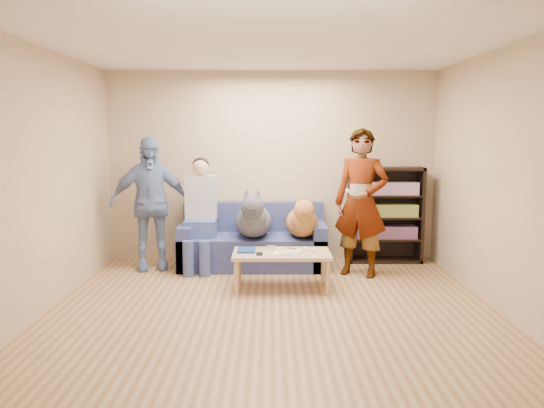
{
  "coord_description": "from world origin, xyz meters",
  "views": [
    {
      "loc": [
        -0.02,
        -4.83,
        1.76
      ],
      "look_at": [
        0.0,
        1.2,
        0.95
      ],
      "focal_mm": 35.0,
      "sensor_mm": 36.0,
      "label": 1
    }
  ],
  "objects_px": {
    "sofa": "(253,245)",
    "bookshelf": "(385,213)",
    "camera_silver": "(271,248)",
    "person_standing_right": "(361,203)",
    "notebook_blue": "(247,250)",
    "dog_gray": "(253,219)",
    "dog_tan": "(302,221)",
    "coffee_table": "(282,256)",
    "person_standing_left": "(150,203)",
    "person_seated": "(200,210)"
  },
  "relations": [
    {
      "from": "sofa",
      "to": "bookshelf",
      "type": "bearing_deg",
      "value": 7.4
    },
    {
      "from": "camera_silver",
      "to": "sofa",
      "type": "relative_size",
      "value": 0.06
    },
    {
      "from": "person_standing_right",
      "to": "notebook_blue",
      "type": "xyz_separation_m",
      "value": [
        -1.39,
        -0.52,
        -0.48
      ]
    },
    {
      "from": "camera_silver",
      "to": "dog_gray",
      "type": "distance_m",
      "value": 0.79
    },
    {
      "from": "dog_tan",
      "to": "coffee_table",
      "type": "distance_m",
      "value": 0.93
    },
    {
      "from": "camera_silver",
      "to": "coffee_table",
      "type": "distance_m",
      "value": 0.18
    },
    {
      "from": "sofa",
      "to": "dog_gray",
      "type": "relative_size",
      "value": 1.49
    },
    {
      "from": "person_standing_left",
      "to": "notebook_blue",
      "type": "relative_size",
      "value": 6.61
    },
    {
      "from": "notebook_blue",
      "to": "bookshelf",
      "type": "height_order",
      "value": "bookshelf"
    },
    {
      "from": "notebook_blue",
      "to": "person_seated",
      "type": "relative_size",
      "value": 0.18
    },
    {
      "from": "coffee_table",
      "to": "notebook_blue",
      "type": "bearing_deg",
      "value": 172.87
    },
    {
      "from": "person_seated",
      "to": "dog_tan",
      "type": "bearing_deg",
      "value": -3.56
    },
    {
      "from": "person_standing_left",
      "to": "dog_gray",
      "type": "distance_m",
      "value": 1.35
    },
    {
      "from": "sofa",
      "to": "person_seated",
      "type": "relative_size",
      "value": 1.29
    },
    {
      "from": "camera_silver",
      "to": "coffee_table",
      "type": "xyz_separation_m",
      "value": [
        0.12,
        -0.12,
        -0.07
      ]
    },
    {
      "from": "notebook_blue",
      "to": "dog_tan",
      "type": "distance_m",
      "value": 1.07
    },
    {
      "from": "person_standing_right",
      "to": "dog_tan",
      "type": "xyz_separation_m",
      "value": [
        -0.7,
        0.28,
        -0.27
      ]
    },
    {
      "from": "person_seated",
      "to": "bookshelf",
      "type": "xyz_separation_m",
      "value": [
        2.48,
        0.36,
        -0.09
      ]
    },
    {
      "from": "person_standing_right",
      "to": "notebook_blue",
      "type": "relative_size",
      "value": 7.01
    },
    {
      "from": "person_standing_left",
      "to": "dog_tan",
      "type": "xyz_separation_m",
      "value": [
        1.97,
        -0.05,
        -0.22
      ]
    },
    {
      "from": "person_standing_left",
      "to": "bookshelf",
      "type": "xyz_separation_m",
      "value": [
        3.13,
        0.39,
        -0.18
      ]
    },
    {
      "from": "camera_silver",
      "to": "coffee_table",
      "type": "bearing_deg",
      "value": -45.0
    },
    {
      "from": "person_standing_right",
      "to": "coffee_table",
      "type": "bearing_deg",
      "value": -124.89
    },
    {
      "from": "dog_tan",
      "to": "bookshelf",
      "type": "xyz_separation_m",
      "value": [
        1.16,
        0.44,
        0.04
      ]
    },
    {
      "from": "bookshelf",
      "to": "sofa",
      "type": "bearing_deg",
      "value": -172.6
    },
    {
      "from": "notebook_blue",
      "to": "coffee_table",
      "type": "height_order",
      "value": "notebook_blue"
    },
    {
      "from": "notebook_blue",
      "to": "person_seated",
      "type": "height_order",
      "value": "person_seated"
    },
    {
      "from": "person_standing_right",
      "to": "person_seated",
      "type": "bearing_deg",
      "value": -164.78
    },
    {
      "from": "dog_gray",
      "to": "dog_tan",
      "type": "height_order",
      "value": "dog_gray"
    },
    {
      "from": "coffee_table",
      "to": "sofa",
      "type": "bearing_deg",
      "value": 108.81
    },
    {
      "from": "dog_gray",
      "to": "camera_silver",
      "type": "bearing_deg",
      "value": -72.64
    },
    {
      "from": "notebook_blue",
      "to": "dog_gray",
      "type": "relative_size",
      "value": 0.2
    },
    {
      "from": "person_seated",
      "to": "person_standing_right",
      "type": "bearing_deg",
      "value": -10.05
    },
    {
      "from": "notebook_blue",
      "to": "person_seated",
      "type": "distance_m",
      "value": 1.14
    },
    {
      "from": "notebook_blue",
      "to": "bookshelf",
      "type": "distance_m",
      "value": 2.23
    },
    {
      "from": "person_standing_left",
      "to": "notebook_blue",
      "type": "height_order",
      "value": "person_standing_left"
    },
    {
      "from": "camera_silver",
      "to": "dog_tan",
      "type": "distance_m",
      "value": 0.85
    },
    {
      "from": "person_standing_left",
      "to": "person_seated",
      "type": "relative_size",
      "value": 1.17
    },
    {
      "from": "sofa",
      "to": "person_standing_left",
      "type": "bearing_deg",
      "value": -173.13
    },
    {
      "from": "dog_gray",
      "to": "coffee_table",
      "type": "distance_m",
      "value": 0.96
    },
    {
      "from": "camera_silver",
      "to": "dog_gray",
      "type": "relative_size",
      "value": 0.09
    },
    {
      "from": "person_seated",
      "to": "bookshelf",
      "type": "height_order",
      "value": "person_seated"
    },
    {
      "from": "dog_gray",
      "to": "dog_tan",
      "type": "relative_size",
      "value": 1.09
    },
    {
      "from": "person_standing_left",
      "to": "person_seated",
      "type": "distance_m",
      "value": 0.65
    },
    {
      "from": "person_standing_right",
      "to": "person_seated",
      "type": "relative_size",
      "value": 1.24
    },
    {
      "from": "person_standing_right",
      "to": "dog_gray",
      "type": "height_order",
      "value": "person_standing_right"
    },
    {
      "from": "person_standing_right",
      "to": "dog_gray",
      "type": "relative_size",
      "value": 1.43
    },
    {
      "from": "notebook_blue",
      "to": "person_standing_right",
      "type": "bearing_deg",
      "value": 20.41
    },
    {
      "from": "camera_silver",
      "to": "bookshelf",
      "type": "xyz_separation_m",
      "value": [
        1.56,
        1.17,
        0.23
      ]
    },
    {
      "from": "person_standing_right",
      "to": "coffee_table",
      "type": "distance_m",
      "value": 1.26
    }
  ]
}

